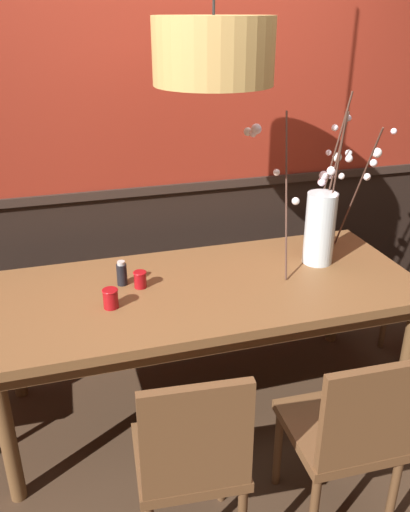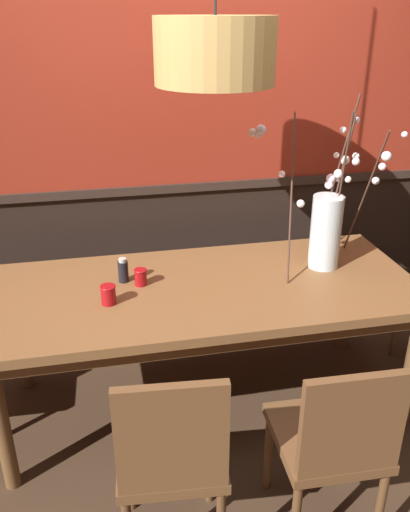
{
  "view_description": "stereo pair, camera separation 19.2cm",
  "coord_description": "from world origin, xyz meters",
  "px_view_note": "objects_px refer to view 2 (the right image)",
  "views": [
    {
      "loc": [
        -0.67,
        -2.27,
        1.99
      ],
      "look_at": [
        0.0,
        0.0,
        0.9
      ],
      "focal_mm": 37.55,
      "sensor_mm": 36.0,
      "label": 1
    },
    {
      "loc": [
        -0.48,
        -2.32,
        1.99
      ],
      "look_at": [
        0.0,
        0.0,
        0.9
      ],
      "focal_mm": 37.55,
      "sensor_mm": 36.0,
      "label": 2
    }
  ],
  "objects_px": {
    "chair_far_side_right": "(226,254)",
    "chair_far_side_left": "(127,257)",
    "candle_holder_nearer_center": "(141,277)",
    "vase_with_blossoms": "(326,227)",
    "pendant_lamp": "(215,51)",
    "condiment_bottle": "(123,271)",
    "chair_near_side_right": "(334,439)",
    "candle_holder_nearer_edge": "(108,295)",
    "dining_table": "(205,299)",
    "chair_near_side_left": "(171,456)"
  },
  "relations": [
    {
      "from": "candle_holder_nearer_edge",
      "to": "vase_with_blossoms",
      "type": "bearing_deg",
      "value": 9.13
    },
    {
      "from": "chair_far_side_left",
      "to": "candle_holder_nearer_edge",
      "type": "distance_m",
      "value": 1.04
    },
    {
      "from": "chair_near_side_left",
      "to": "pendant_lamp",
      "type": "bearing_deg",
      "value": 68.64
    },
    {
      "from": "chair_far_side_right",
      "to": "condiment_bottle",
      "type": "height_order",
      "value": "chair_far_side_right"
    },
    {
      "from": "pendant_lamp",
      "to": "chair_far_side_left",
      "type": "bearing_deg",
      "value": 115.34
    },
    {
      "from": "chair_near_side_left",
      "to": "candle_holder_nearer_edge",
      "type": "relative_size",
      "value": 9.77
    },
    {
      "from": "vase_with_blossoms",
      "to": "candle_holder_nearer_edge",
      "type": "height_order",
      "value": "vase_with_blossoms"
    },
    {
      "from": "chair_far_side_left",
      "to": "candle_holder_nearer_center",
      "type": "xyz_separation_m",
      "value": [
        0.02,
        -0.83,
        0.26
      ]
    },
    {
      "from": "dining_table",
      "to": "chair_near_side_right",
      "type": "relative_size",
      "value": 2.43
    },
    {
      "from": "vase_with_blossoms",
      "to": "candle_holder_nearer_edge",
      "type": "xyz_separation_m",
      "value": [
        -1.15,
        -0.18,
        -0.17
      ]
    },
    {
      "from": "chair_far_side_right",
      "to": "chair_far_side_left",
      "type": "distance_m",
      "value": 0.66
    },
    {
      "from": "chair_near_side_right",
      "to": "condiment_bottle",
      "type": "height_order",
      "value": "chair_near_side_right"
    },
    {
      "from": "dining_table",
      "to": "chair_far_side_right",
      "type": "bearing_deg",
      "value": 69.2
    },
    {
      "from": "dining_table",
      "to": "chair_near_side_left",
      "type": "relative_size",
      "value": 2.35
    },
    {
      "from": "chair_near_side_right",
      "to": "condiment_bottle",
      "type": "bearing_deg",
      "value": 125.27
    },
    {
      "from": "chair_far_side_left",
      "to": "chair_far_side_right",
      "type": "bearing_deg",
      "value": -4.05
    },
    {
      "from": "vase_with_blossoms",
      "to": "pendant_lamp",
      "type": "distance_m",
      "value": 1.06
    },
    {
      "from": "dining_table",
      "to": "condiment_bottle",
      "type": "height_order",
      "value": "condiment_bottle"
    },
    {
      "from": "candle_holder_nearer_center",
      "to": "candle_holder_nearer_edge",
      "type": "xyz_separation_m",
      "value": [
        -0.17,
        -0.16,
        0.0
      ]
    },
    {
      "from": "candle_holder_nearer_center",
      "to": "condiment_bottle",
      "type": "relative_size",
      "value": 0.67
    },
    {
      "from": "dining_table",
      "to": "candle_holder_nearer_edge",
      "type": "height_order",
      "value": "candle_holder_nearer_edge"
    },
    {
      "from": "chair_far_side_left",
      "to": "condiment_bottle",
      "type": "distance_m",
      "value": 0.83
    },
    {
      "from": "chair_far_side_left",
      "to": "condiment_bottle",
      "type": "xyz_separation_m",
      "value": [
        -0.06,
        -0.78,
        0.28
      ]
    },
    {
      "from": "chair_far_side_left",
      "to": "condiment_bottle",
      "type": "bearing_deg",
      "value": -94.19
    },
    {
      "from": "chair_far_side_left",
      "to": "chair_near_side_right",
      "type": "bearing_deg",
      "value": -69.78
    },
    {
      "from": "chair_near_side_right",
      "to": "vase_with_blossoms",
      "type": "height_order",
      "value": "vase_with_blossoms"
    },
    {
      "from": "chair_far_side_right",
      "to": "vase_with_blossoms",
      "type": "height_order",
      "value": "vase_with_blossoms"
    },
    {
      "from": "chair_far_side_left",
      "to": "candle_holder_nearer_center",
      "type": "distance_m",
      "value": 0.87
    },
    {
      "from": "vase_with_blossoms",
      "to": "condiment_bottle",
      "type": "bearing_deg",
      "value": 178.4
    },
    {
      "from": "vase_with_blossoms",
      "to": "chair_far_side_left",
      "type": "bearing_deg",
      "value": 141.28
    },
    {
      "from": "chair_near_side_left",
      "to": "pendant_lamp",
      "type": "xyz_separation_m",
      "value": [
        0.36,
        0.93,
        1.32
      ]
    },
    {
      "from": "chair_near_side_right",
      "to": "candle_holder_nearer_center",
      "type": "height_order",
      "value": "chair_near_side_right"
    },
    {
      "from": "chair_near_side_right",
      "to": "chair_far_side_left",
      "type": "bearing_deg",
      "value": 110.22
    },
    {
      "from": "vase_with_blossoms",
      "to": "dining_table",
      "type": "bearing_deg",
      "value": -171.73
    },
    {
      "from": "chair_far_side_right",
      "to": "candle_holder_nearer_edge",
      "type": "distance_m",
      "value": 1.27
    },
    {
      "from": "vase_with_blossoms",
      "to": "chair_far_side_right",
      "type": "bearing_deg",
      "value": 114.27
    },
    {
      "from": "pendant_lamp",
      "to": "chair_far_side_right",
      "type": "bearing_deg",
      "value": 71.27
    },
    {
      "from": "chair_far_side_left",
      "to": "pendant_lamp",
      "type": "xyz_separation_m",
      "value": [
        0.4,
        -0.84,
        1.31
      ]
    },
    {
      "from": "chair_far_side_left",
      "to": "pendant_lamp",
      "type": "relative_size",
      "value": 0.74
    },
    {
      "from": "chair_near_side_right",
      "to": "pendant_lamp",
      "type": "height_order",
      "value": "pendant_lamp"
    },
    {
      "from": "chair_far_side_left",
      "to": "pendant_lamp",
      "type": "bearing_deg",
      "value": -64.66
    },
    {
      "from": "chair_near_side_left",
      "to": "candle_holder_nearer_edge",
      "type": "height_order",
      "value": "chair_near_side_left"
    },
    {
      "from": "dining_table",
      "to": "candle_holder_nearer_center",
      "type": "relative_size",
      "value": 25.17
    },
    {
      "from": "dining_table",
      "to": "chair_far_side_right",
      "type": "height_order",
      "value": "chair_far_side_right"
    },
    {
      "from": "dining_table",
      "to": "pendant_lamp",
      "type": "relative_size",
      "value": 1.71
    },
    {
      "from": "chair_far_side_right",
      "to": "condiment_bottle",
      "type": "xyz_separation_m",
      "value": [
        -0.72,
        -0.73,
        0.3
      ]
    },
    {
      "from": "chair_far_side_right",
      "to": "chair_far_side_left",
      "type": "height_order",
      "value": "chair_far_side_left"
    },
    {
      "from": "chair_near_side_right",
      "to": "vase_with_blossoms",
      "type": "distance_m",
      "value": 1.14
    },
    {
      "from": "chair_near_side_left",
      "to": "dining_table",
      "type": "bearing_deg",
      "value": 70.48
    },
    {
      "from": "chair_far_side_right",
      "to": "pendant_lamp",
      "type": "distance_m",
      "value": 1.57
    }
  ]
}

